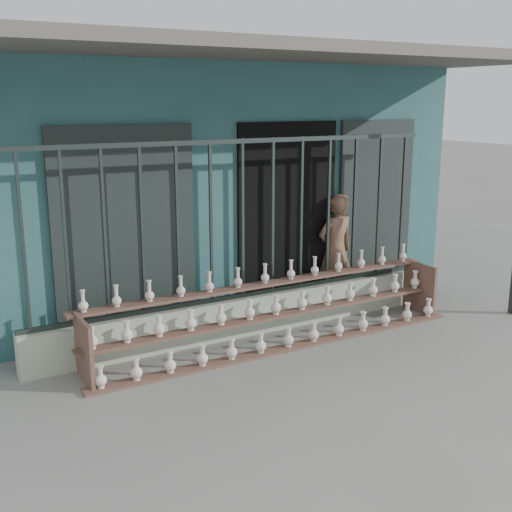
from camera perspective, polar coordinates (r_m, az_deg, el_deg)
ground at (r=6.49m, az=4.46°, el=-10.44°), size 60.00×60.00×0.00m
workshop_building at (r=9.77m, az=-9.51°, el=7.45°), size 7.40×6.60×3.21m
parapet_wall at (r=7.44m, az=-1.15°, el=-5.33°), size 5.00×0.20×0.45m
security_fence at (r=7.16m, az=-1.20°, el=3.21°), size 5.00×0.04×1.80m
shelf_rack at (r=7.15m, az=1.87°, el=-4.97°), size 4.50×0.68×0.85m
elderly_woman at (r=8.44m, az=7.08°, el=0.51°), size 0.56×0.38×1.48m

